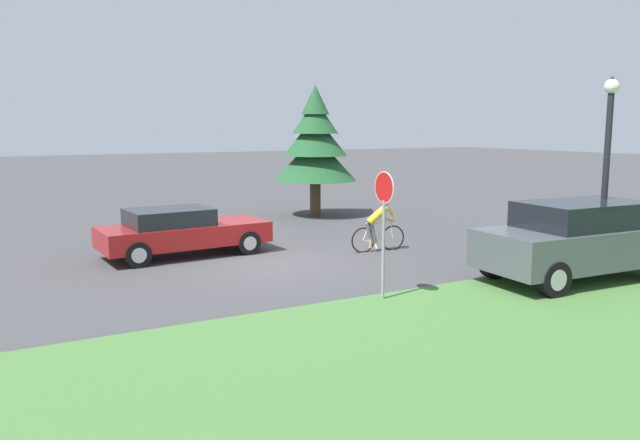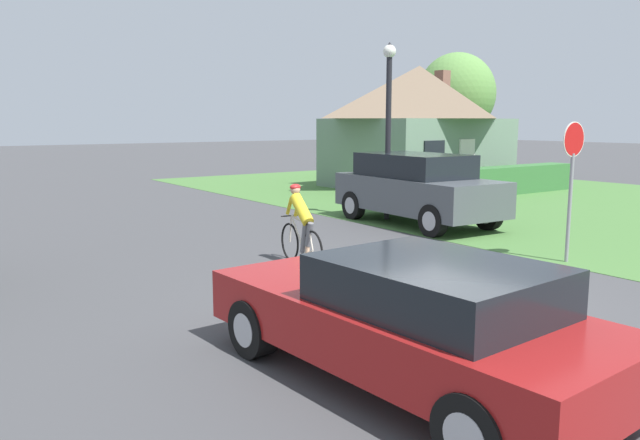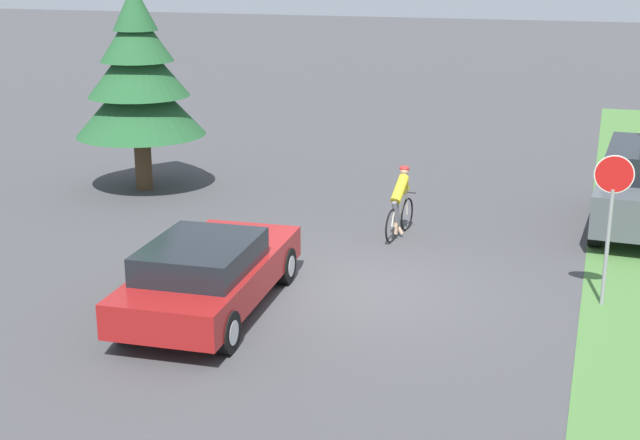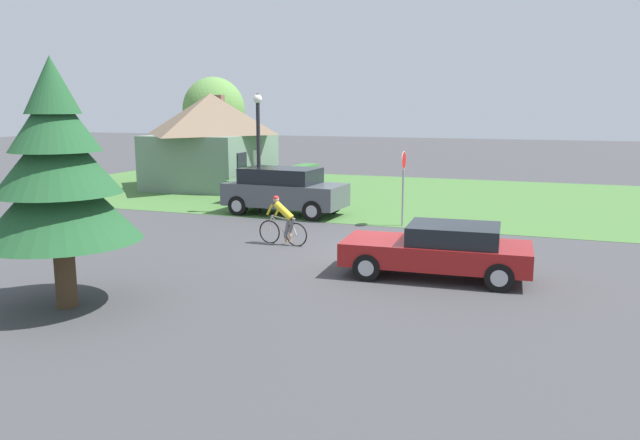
{
  "view_description": "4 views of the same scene",
  "coord_description": "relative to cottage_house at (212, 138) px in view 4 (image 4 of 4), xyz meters",
  "views": [
    {
      "loc": [
        14.67,
        -6.6,
        3.57
      ],
      "look_at": [
        -0.58,
        1.87,
        0.95
      ],
      "focal_mm": 35.0,
      "sensor_mm": 36.0,
      "label": 1
    },
    {
      "loc": [
        -6.4,
        -6.12,
        2.68
      ],
      "look_at": [
        -0.03,
        2.86,
        0.93
      ],
      "focal_mm": 35.0,
      "sensor_mm": 36.0,
      "label": 2
    },
    {
      "loc": [
        3.99,
        -14.59,
        5.9
      ],
      "look_at": [
        -1.19,
        1.47,
        0.82
      ],
      "focal_mm": 50.0,
      "sensor_mm": 36.0,
      "label": 3
    },
    {
      "loc": [
        -17.33,
        -4.12,
        4.18
      ],
      "look_at": [
        -1.86,
        1.58,
        1.2
      ],
      "focal_mm": 35.0,
      "sensor_mm": 36.0,
      "label": 4
    }
  ],
  "objects": [
    {
      "name": "grass_verge_right",
      "position": [
        -0.19,
        -8.87,
        -2.56
      ],
      "size": [
        16.0,
        36.0,
        0.01
      ],
      "primitive_type": "cube",
      "color": "#477538",
      "rests_on": "ground"
    },
    {
      "name": "cottage_house",
      "position": [
        0.0,
        0.0,
        0.0
      ],
      "size": [
        7.71,
        5.9,
        4.93
      ],
      "rotation": [
        0.0,
        0.0,
        0.07
      ],
      "color": "slate",
      "rests_on": "ground"
    },
    {
      "name": "conifer_tall_near",
      "position": [
        -19.31,
        -7.53,
        0.32
      ],
      "size": [
        3.28,
        3.28,
        5.2
      ],
      "color": "#4C3823",
      "rests_on": "ground"
    },
    {
      "name": "sedan_left_lane",
      "position": [
        -14.22,
        -14.57,
        -1.87
      ],
      "size": [
        2.14,
        4.68,
        1.35
      ],
      "rotation": [
        0.0,
        0.0,
        1.63
      ],
      "color": "maroon",
      "rests_on": "ground"
    },
    {
      "name": "cyclist",
      "position": [
        -12.11,
        -9.4,
        -1.84
      ],
      "size": [
        0.44,
        1.7,
        1.53
      ],
      "rotation": [
        0.0,
        0.0,
        1.45
      ],
      "color": "black",
      "rests_on": "ground"
    },
    {
      "name": "deciduous_tree_right",
      "position": [
        5.43,
        2.93,
        1.46
      ],
      "size": [
        3.86,
        3.86,
        6.06
      ],
      "color": "#4C3823",
      "rests_on": "ground"
    },
    {
      "name": "street_lamp",
      "position": [
        -7.15,
        -6.21,
        0.39
      ],
      "size": [
        0.35,
        0.35,
        4.75
      ],
      "color": "black",
      "rests_on": "ground"
    },
    {
      "name": "stop_sign",
      "position": [
        -7.84,
        -12.18,
        -0.7
      ],
      "size": [
        0.65,
        0.07,
        2.67
      ],
      "rotation": [
        0.0,
        0.0,
        3.15
      ],
      "color": "gray",
      "rests_on": "ground"
    },
    {
      "name": "hedge_row",
      "position": [
        -0.78,
        -4.18,
        -2.05
      ],
      "size": [
        9.39,
        0.9,
        1.03
      ],
      "primitive_type": "cube",
      "color": "#387038",
      "rests_on": "ground"
    },
    {
      "name": "ground_plane",
      "position": [
        -12.08,
        -12.87,
        -2.56
      ],
      "size": [
        140.0,
        140.0,
        0.0
      ],
      "primitive_type": "plane",
      "color": "#424244"
    },
    {
      "name": "parked_suv_right",
      "position": [
        -7.03,
        -7.23,
        -1.6
      ],
      "size": [
        2.31,
        4.83,
        1.84
      ],
      "rotation": [
        0.0,
        0.0,
        1.51
      ],
      "color": "#4C5156",
      "rests_on": "ground"
    }
  ]
}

